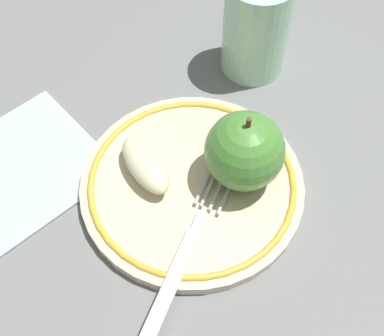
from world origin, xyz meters
TOP-DOWN VIEW (x-y plane):
  - ground_plane at (0.00, 0.00)m, footprint 2.00×2.00m
  - plate at (-0.01, -0.01)m, footprint 0.20×0.20m
  - apple_red_whole at (0.02, 0.01)m, footprint 0.07×0.07m
  - apple_slice_front at (-0.05, -0.02)m, footprint 0.07×0.06m
  - fork at (0.02, -0.07)m, footprint 0.04×0.19m
  - drinking_glass at (-0.03, 0.15)m, footprint 0.07×0.07m
  - napkin_folded at (-0.16, -0.06)m, footprint 0.17×0.17m

SIDE VIEW (x-z plane):
  - ground_plane at x=0.00m, z-range 0.00..0.00m
  - napkin_folded at x=-0.16m, z-range 0.00..0.01m
  - plate at x=-0.01m, z-range 0.00..0.01m
  - fork at x=0.02m, z-range 0.01..0.02m
  - apple_slice_front at x=-0.05m, z-range 0.01..0.04m
  - apple_red_whole at x=0.02m, z-range 0.01..0.09m
  - drinking_glass at x=-0.03m, z-range 0.00..0.10m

